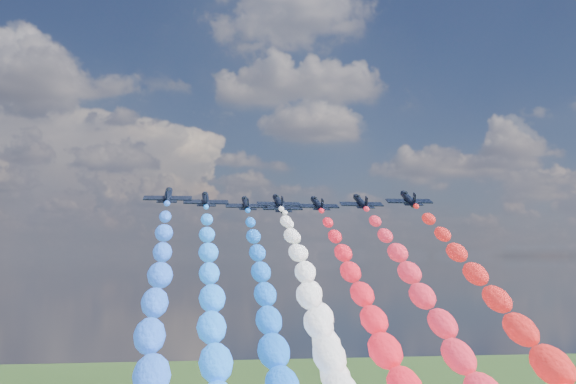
{
  "coord_description": "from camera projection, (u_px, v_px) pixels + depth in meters",
  "views": [
    {
      "loc": [
        -21.21,
        -153.84,
        78.62
      ],
      "look_at": [
        0.0,
        4.0,
        92.91
      ],
      "focal_mm": 44.73,
      "sensor_mm": 36.0,
      "label": 1
    }
  ],
  "objects": [
    {
      "name": "trail_5",
      "position": [
        380.0,
        348.0,
        112.02
      ],
      "size": [
        6.15,
        106.82,
        55.63
      ],
      "primitive_type": null,
      "color": "red"
    },
    {
      "name": "trail_4",
      "position": [
        324.0,
        343.0,
        119.43
      ],
      "size": [
        6.15,
        106.82,
        55.63
      ],
      "primitive_type": null,
      "color": "white"
    },
    {
      "name": "trail_3",
      "position": [
        323.0,
        354.0,
        105.76
      ],
      "size": [
        6.15,
        106.82,
        55.63
      ],
      "primitive_type": null,
      "color": "white"
    },
    {
      "name": "jet_4",
      "position": [
        282.0,
        206.0,
        176.64
      ],
      "size": [
        10.24,
        13.63,
        7.21
      ],
      "primitive_type": null,
      "rotation": [
        0.35,
        0.0,
        -0.04
      ],
      "color": "black"
    },
    {
      "name": "jet_7",
      "position": [
        408.0,
        199.0,
        154.37
      ],
      "size": [
        10.29,
        13.67,
        7.21
      ],
      "primitive_type": null,
      "rotation": [
        0.35,
        0.0,
        -0.04
      ],
      "color": "black"
    },
    {
      "name": "trail_6",
      "position": [
        450.0,
        354.0,
        106.0
      ],
      "size": [
        6.15,
        106.82,
        55.63
      ],
      "primitive_type": null,
      "color": "red"
    },
    {
      "name": "jet_0",
      "position": [
        168.0,
        196.0,
        146.42
      ],
      "size": [
        10.04,
        13.49,
        7.21
      ],
      "primitive_type": null,
      "rotation": [
        0.35,
        0.0,
        -0.02
      ],
      "color": "black"
    },
    {
      "name": "jet_2",
      "position": [
        246.0,
        204.0,
        168.6
      ],
      "size": [
        9.99,
        13.46,
        7.21
      ],
      "primitive_type": null,
      "rotation": [
        0.35,
        0.0,
        0.02
      ],
      "color": "black"
    },
    {
      "name": "jet_3",
      "position": [
        279.0,
        202.0,
        162.98
      ],
      "size": [
        10.42,
        13.76,
        7.21
      ],
      "primitive_type": null,
      "rotation": [
        0.35,
        0.0,
        0.05
      ],
      "color": "black"
    },
    {
      "name": "jet_5",
      "position": [
        317.0,
        204.0,
        169.23
      ],
      "size": [
        10.56,
        13.86,
        7.21
      ],
      "primitive_type": null,
      "rotation": [
        0.35,
        0.0,
        0.06
      ],
      "color": "black"
    },
    {
      "name": "trail_0",
      "position": [
        150.0,
        372.0,
        89.21
      ],
      "size": [
        6.15,
        106.82,
        55.63
      ],
      "primitive_type": null,
      "color": "blue"
    },
    {
      "name": "trail_2",
      "position": [
        272.0,
        349.0,
        111.39
      ],
      "size": [
        6.15,
        106.82,
        55.63
      ],
      "primitive_type": null,
      "color": "blue"
    },
    {
      "name": "jet_1",
      "position": [
        206.0,
        200.0,
        156.71
      ],
      "size": [
        10.06,
        13.5,
        7.21
      ],
      "primitive_type": null,
      "rotation": [
        0.35,
        0.0,
        0.02
      ],
      "color": "black"
    },
    {
      "name": "jet_6",
      "position": [
        361.0,
        202.0,
        163.21
      ],
      "size": [
        10.13,
        13.55,
        7.21
      ],
      "primitive_type": null,
      "rotation": [
        0.35,
        0.0,
        0.03
      ],
      "color": "black"
    },
    {
      "name": "trail_7",
      "position": [
        534.0,
        362.0,
        97.15
      ],
      "size": [
        6.15,
        106.82,
        55.63
      ],
      "primitive_type": null,
      "color": "red"
    },
    {
      "name": "trail_1",
      "position": [
        212.0,
        360.0,
        99.49
      ],
      "size": [
        6.15,
        106.82,
        55.63
      ],
      "primitive_type": null,
      "color": "#1D77FF"
    }
  ]
}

